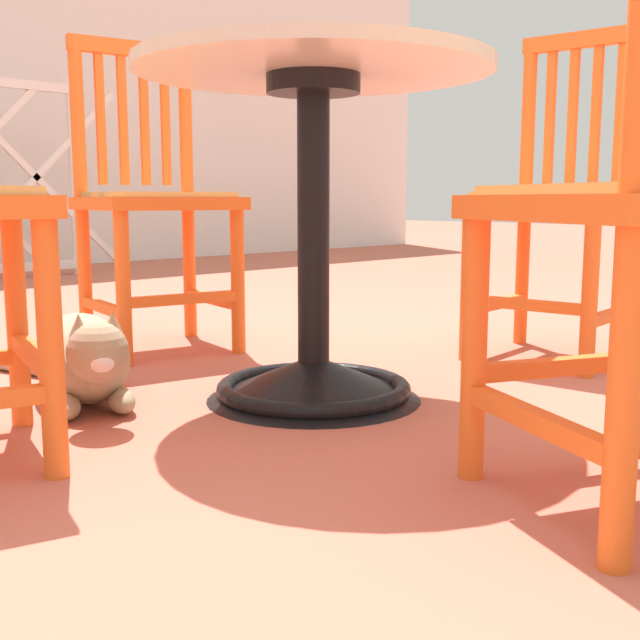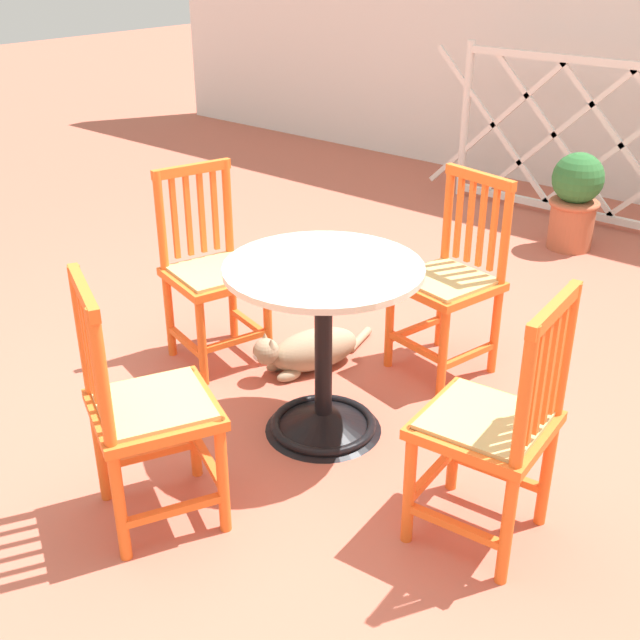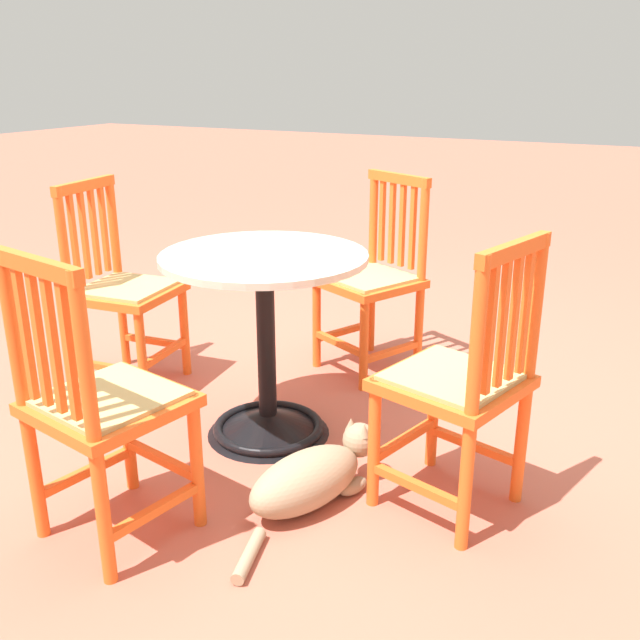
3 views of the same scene
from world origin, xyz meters
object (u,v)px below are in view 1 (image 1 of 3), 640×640
(cafe_table, at_px, (314,273))
(orange_chair_facing_out, at_px, (154,203))
(tabby_cat, at_px, (83,360))
(orange_chair_tucked_in, at_px, (560,203))

(cafe_table, distance_m, orange_chair_facing_out, 0.79)
(tabby_cat, bearing_deg, orange_chair_tucked_in, -21.49)
(cafe_table, xyz_separation_m, tabby_cat, (-0.38, 0.34, -0.19))
(orange_chair_tucked_in, distance_m, tabby_cat, 1.33)
(orange_chair_tucked_in, bearing_deg, tabby_cat, 158.51)
(orange_chair_facing_out, bearing_deg, cafe_table, -96.99)
(orange_chair_facing_out, xyz_separation_m, tabby_cat, (-0.47, -0.43, -0.34))
(cafe_table, distance_m, tabby_cat, 0.54)
(tabby_cat, bearing_deg, cafe_table, -41.62)
(orange_chair_tucked_in, height_order, tabby_cat, orange_chair_tucked_in)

